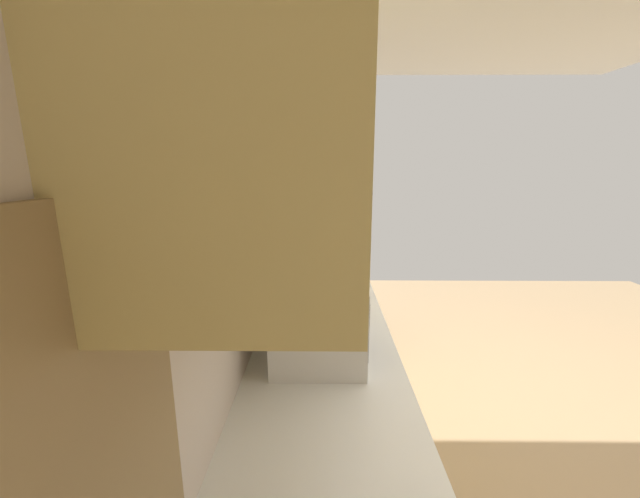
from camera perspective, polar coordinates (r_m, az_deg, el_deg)
name	(u,v)px	position (r m, az deg, el deg)	size (l,w,h in m)	color
ground_plane	(529,453)	(2.76, 30.06, -26.12)	(6.65, 6.65, 0.00)	tan
wall_back	(254,242)	(1.90, -10.37, 1.15)	(4.28, 0.12, 2.56)	beige
counter_run	(323,436)	(1.88, 0.50, -27.37)	(3.35, 0.63, 0.90)	#E0D277
upper_cabinets	(291,131)	(1.44, -4.64, 18.06)	(2.12, 0.35, 0.67)	#E6CD7A
oven_range	(323,289)	(3.64, 0.52, -6.31)	(0.66, 0.61, 1.08)	black
microwave	(319,312)	(1.55, -0.12, -9.88)	(0.53, 0.37, 0.33)	white
bowl	(334,280)	(2.40, 2.15, -4.88)	(0.18, 0.18, 0.06)	gold
kettle	(332,261)	(2.75, 1.95, -1.84)	(0.21, 0.15, 0.16)	black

